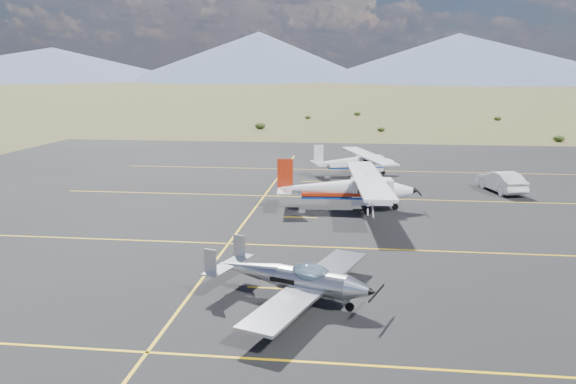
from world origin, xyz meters
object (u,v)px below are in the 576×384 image
(sedan, at_px, (501,182))
(aircraft_low_wing, at_px, (295,278))
(aircraft_cessna, at_px, (348,188))
(aircraft_plain, at_px, (356,162))

(sedan, bearing_deg, aircraft_low_wing, 44.54)
(aircraft_low_wing, xyz_separation_m, aircraft_cessna, (1.68, 14.28, 0.50))
(aircraft_low_wing, distance_m, sedan, 24.22)
(aircraft_plain, bearing_deg, aircraft_cessna, -110.49)
(aircraft_plain, bearing_deg, sedan, -45.67)
(aircraft_low_wing, bearing_deg, sedan, 78.93)
(aircraft_cessna, bearing_deg, sedan, 26.76)
(aircraft_low_wing, distance_m, aircraft_plain, 26.24)
(aircraft_low_wing, relative_size, aircraft_cessna, 0.68)
(aircraft_low_wing, distance_m, aircraft_cessna, 14.38)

